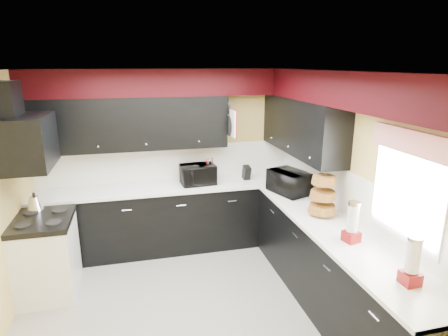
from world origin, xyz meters
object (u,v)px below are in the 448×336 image
at_px(utensil_crock, 210,178).
at_px(kettle, 35,203).
at_px(microwave, 289,182).
at_px(knife_block, 247,173).
at_px(toaster_oven, 198,174).

relative_size(utensil_crock, kettle, 0.75).
relative_size(microwave, knife_block, 2.61).
bearing_deg(kettle, toaster_oven, 12.73).
height_order(toaster_oven, kettle, toaster_oven).
bearing_deg(toaster_oven, knife_block, -1.80).
bearing_deg(microwave, utensil_crock, 36.00).
height_order(utensil_crock, knife_block, knife_block).
distance_m(toaster_oven, utensil_crock, 0.18).
bearing_deg(kettle, microwave, -3.85).
distance_m(toaster_oven, knife_block, 0.72).
height_order(microwave, kettle, microwave).
bearing_deg(microwave, toaster_oven, 40.16).
height_order(toaster_oven, knife_block, toaster_oven).
bearing_deg(toaster_oven, kettle, -171.50).
relative_size(toaster_oven, kettle, 2.57).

